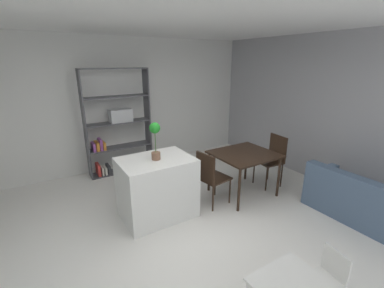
# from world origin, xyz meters

# --- Properties ---
(ground_plane) EXTENTS (8.70, 8.70, 0.00)m
(ground_plane) POSITION_xyz_m (0.00, 0.00, 0.00)
(ground_plane) COLOR silver
(ceiling_slab) EXTENTS (6.33, 5.80, 0.06)m
(ceiling_slab) POSITION_xyz_m (0.00, 0.00, 2.81)
(ceiling_slab) COLOR white
(ceiling_slab) RESTS_ON ground_plane
(back_partition) EXTENTS (6.33, 0.06, 2.78)m
(back_partition) POSITION_xyz_m (0.00, 2.87, 1.39)
(back_partition) COLOR silver
(back_partition) RESTS_ON ground_plane
(right_partition_gray) EXTENTS (0.06, 5.80, 2.78)m
(right_partition_gray) POSITION_xyz_m (3.14, 0.00, 1.39)
(right_partition_gray) COLOR #9E9EA3
(right_partition_gray) RESTS_ON ground_plane
(kitchen_island) EXTENTS (1.06, 0.78, 0.92)m
(kitchen_island) POSITION_xyz_m (-0.12, 0.62, 0.46)
(kitchen_island) COLOR white
(kitchen_island) RESTS_ON ground_plane
(potted_plant_on_island) EXTENTS (0.15, 0.15, 0.55)m
(potted_plant_on_island) POSITION_xyz_m (-0.11, 0.60, 1.26)
(potted_plant_on_island) COLOR brown
(potted_plant_on_island) RESTS_ON kitchen_island
(open_bookshelf) EXTENTS (1.32, 0.32, 2.15)m
(open_bookshelf) POSITION_xyz_m (-0.12, 2.56, 1.01)
(open_bookshelf) COLOR #4C4C51
(open_bookshelf) RESTS_ON ground_plane
(child_chair_right) EXTENTS (0.33, 0.33, 0.59)m
(child_chair_right) POSITION_xyz_m (0.62, -1.66, 0.32)
(child_chair_right) COLOR silver
(child_chair_right) RESTS_ON ground_plane
(dining_table) EXTENTS (1.02, 0.93, 0.77)m
(dining_table) POSITION_xyz_m (1.46, 0.43, 0.69)
(dining_table) COLOR black
(dining_table) RESTS_ON ground_plane
(dining_chair_window_side) EXTENTS (0.46, 0.46, 0.96)m
(dining_chair_window_side) POSITION_xyz_m (2.19, 0.42, 0.57)
(dining_chair_window_side) COLOR black
(dining_chair_window_side) RESTS_ON ground_plane
(dining_chair_island_side) EXTENTS (0.50, 0.47, 0.92)m
(dining_chair_island_side) POSITION_xyz_m (0.73, 0.42, 0.54)
(dining_chair_island_side) COLOR black
(dining_chair_island_side) RESTS_ON ground_plane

